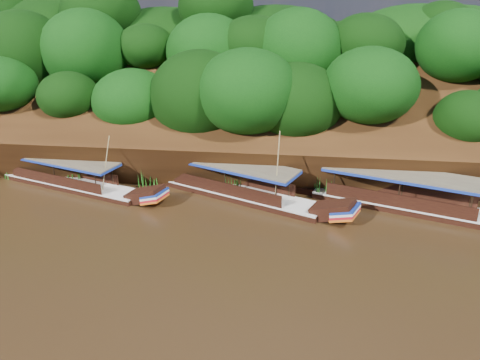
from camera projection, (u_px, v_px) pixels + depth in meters
The scene contains 6 objects.
ground at pixel (215, 255), 28.21m from camera, with size 160.00×160.00×0.00m, color black.
riverbank at pixel (251, 123), 48.31m from camera, with size 120.00×30.06×19.40m.
boat_0 at pixel (425, 204), 33.27m from camera, with size 16.61×7.50×6.34m.
boat_1 at pixel (251, 192), 35.21m from camera, with size 15.02×8.17×6.59m.
boat_2 at pixel (80, 183), 37.15m from camera, with size 14.86×6.46×5.36m.
reeds at pixel (189, 179), 37.01m from camera, with size 50.04×2.32×2.02m.
Camera 1 is at (4.39, -23.94, 15.03)m, focal length 35.00 mm.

